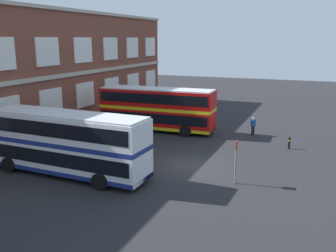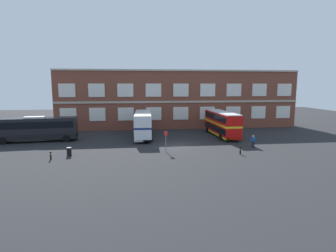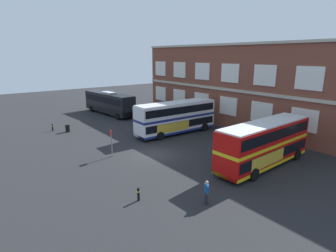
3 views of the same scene
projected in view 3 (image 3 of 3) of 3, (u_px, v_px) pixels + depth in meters
ground_plane at (170, 150)px, 29.05m from camera, size 120.00×120.00×0.00m
brick_terminal_building at (282, 90)px, 34.91m from camera, size 46.86×8.19×11.35m
double_decker_near at (176, 117)px, 34.81m from camera, size 3.15×11.08×4.07m
double_decker_middle at (264, 143)px, 24.51m from camera, size 3.12×11.07×4.07m
touring_coach at (109, 103)px, 46.39m from camera, size 12.18×3.72×3.80m
waiting_passenger at (207, 191)px, 18.38m from camera, size 0.59×0.44×1.70m
bus_stand_flag at (111, 141)px, 26.89m from camera, size 0.44×0.10×2.70m
station_litter_bin at (68, 128)px, 35.85m from camera, size 0.60×0.60×1.03m
safety_bollard_west at (52, 127)px, 36.33m from camera, size 0.19×0.19×0.95m
safety_bollard_east at (138, 194)px, 18.90m from camera, size 0.19×0.19×0.95m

